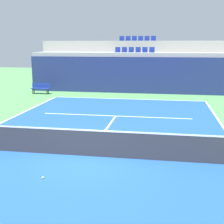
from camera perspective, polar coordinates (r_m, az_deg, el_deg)
ground_plane at (r=11.21m, az=-4.57°, el=-8.06°), size 80.00×80.00×0.00m
court_surface at (r=11.20m, az=-4.57°, el=-8.04°), size 11.00×24.00×0.01m
baseline_far at (r=22.61m, az=2.91°, el=2.39°), size 11.00×0.10×0.00m
service_line_far at (r=17.22m, az=0.67°, el=-0.73°), size 8.26×0.10×0.00m
centre_service_line at (r=14.17m, az=-1.38°, el=-3.60°), size 0.10×6.40×0.00m
back_wall at (r=25.34m, az=3.76°, el=6.73°), size 17.06×0.30×2.90m
stands_tier_lower at (r=26.67m, az=4.07°, el=7.35°), size 17.06×2.40×3.23m
stands_tier_upper at (r=29.01m, az=4.57°, el=8.70°), size 17.06×2.40×4.19m
seating_row_lower at (r=26.67m, az=4.15°, el=11.09°), size 3.32×0.44×0.44m
seating_row_upper at (r=29.06m, az=4.67°, el=13.08°), size 3.32×0.44×0.44m
tennis_net at (r=11.04m, az=-4.62°, el=-5.59°), size 11.08×0.08×1.07m
player_bench at (r=25.64m, az=-12.91°, el=4.39°), size 1.50×0.40×0.85m
tennis_ball_1 at (r=9.60m, az=-12.51°, el=-11.64°), size 0.07×0.07×0.07m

